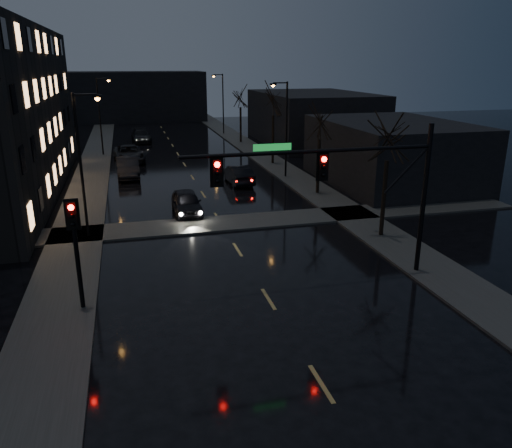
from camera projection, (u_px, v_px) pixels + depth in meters
ground at (348, 427)px, 13.67m from camera, size 160.00×160.00×0.00m
sidewalk_left at (92, 175)px, 43.83m from camera, size 3.00×140.00×0.12m
sidewalk_right at (277, 165)px, 47.89m from camera, size 3.00×140.00×0.12m
sidewalk_cross at (222, 223)px, 30.68m from camera, size 40.00×3.00×0.12m
commercial_right_near at (391, 153)px, 40.52m from camera, size 10.00×14.00×5.00m
commercial_right_far at (313, 118)px, 60.97m from camera, size 12.00×18.00×6.00m
far_block at (137, 96)px, 83.50m from camera, size 22.00×10.00×8.00m
signal_mast at (349, 176)px, 21.36m from camera, size 11.11×0.41×7.00m
signal_pole_left at (75, 239)px, 19.22m from camera, size 0.35×0.41×4.53m
tree_near at (390, 127)px, 26.63m from camera, size 3.52×3.52×8.08m
tree_mid_a at (320, 116)px, 35.95m from camera, size 3.30×3.30×7.58m
tree_mid_b at (273, 94)px, 46.76m from camera, size 3.74×3.74×8.59m
tree_far at (240, 92)px, 59.81m from camera, size 3.43×3.43×7.88m
streetlight_l_near at (84, 154)px, 26.95m from camera, size 1.53×0.28×8.00m
streetlight_l_far at (101, 110)px, 51.80m from camera, size 1.53×0.28×8.00m
streetlight_r_mid at (284, 122)px, 41.61m from camera, size 1.53×0.28×8.00m
streetlight_r_far at (221, 99)px, 67.38m from camera, size 1.53×0.28×8.00m
oncoming_car_a at (186, 202)px, 32.63m from camera, size 1.89×4.53×1.53m
oncoming_car_b at (128, 168)px, 42.89m from camera, size 1.90×5.26×1.72m
oncoming_car_c at (129, 154)px, 49.71m from camera, size 3.24×6.08×1.63m
oncoming_car_d at (141, 136)px, 61.86m from camera, size 2.49×5.42×1.54m
lead_car at (238, 174)px, 40.74m from camera, size 1.89×4.75×1.54m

